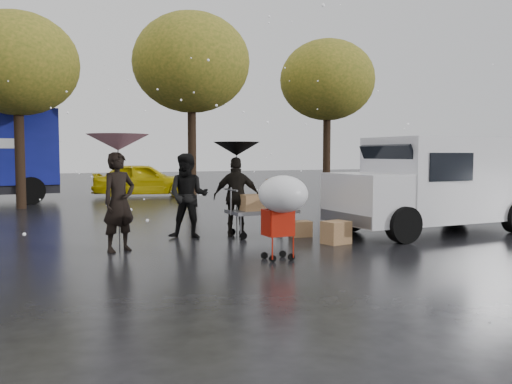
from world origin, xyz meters
name	(u,v)px	position (x,y,z in m)	size (l,w,h in m)	color
ground	(231,248)	(0.00, 0.00, 0.00)	(90.00, 90.00, 0.00)	black
person_pink	(119,202)	(-2.05, 0.50, 0.93)	(0.68, 0.44, 1.86)	black
person_middle	(188,196)	(-0.39, 1.49, 0.92)	(0.89, 0.70, 1.84)	black
person_black	(237,197)	(0.67, 1.30, 0.88)	(1.03, 0.43, 1.76)	black
umbrella_pink	(118,142)	(-2.05, 0.50, 2.04)	(1.14, 1.14, 2.19)	#4C4C4C
umbrella_black	(237,149)	(0.67, 1.30, 1.93)	(1.03, 1.03, 2.09)	#4C4C4C
vendor_cart	(266,203)	(1.29, 1.12, 0.73)	(1.52, 0.80, 1.27)	slate
shopping_cart	(282,199)	(0.27, -1.63, 1.06)	(0.84, 0.84, 1.46)	#B5190A
white_van	(439,182)	(5.21, -0.06, 1.16)	(4.91, 2.18, 2.20)	white
box_ground_near	(336,232)	(2.11, -0.47, 0.23)	(0.51, 0.41, 0.46)	olive
box_ground_far	(300,229)	(1.93, 0.67, 0.17)	(0.44, 0.34, 0.34)	olive
yellow_taxi	(144,180)	(1.41, 13.32, 0.72)	(1.71, 4.25, 1.45)	yellow
tree_row	(111,63)	(-0.47, 10.00, 5.02)	(21.60, 4.40, 7.12)	black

